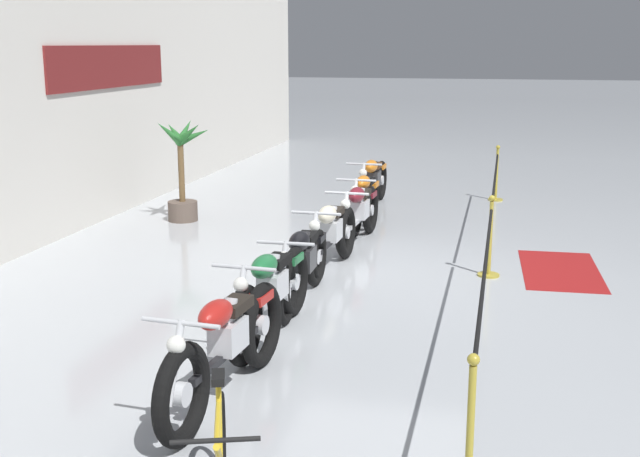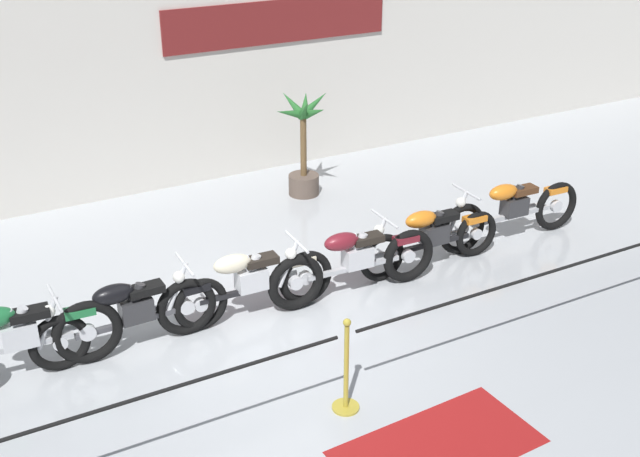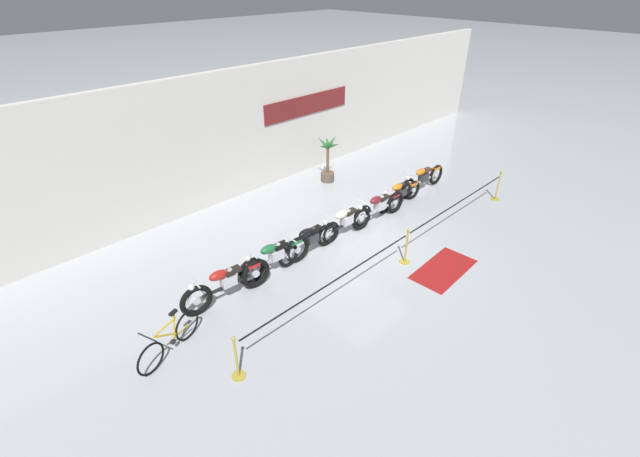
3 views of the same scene
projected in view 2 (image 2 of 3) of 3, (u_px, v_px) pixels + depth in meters
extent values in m
plane|color=#B2B7BC|center=(274.00, 342.00, 9.17)|extent=(120.00, 120.00, 0.00)
cube|color=silver|center=(125.00, 65.00, 12.32)|extent=(28.00, 0.25, 4.20)
cube|color=maroon|center=(279.00, 22.00, 13.13)|extent=(4.00, 0.04, 0.70)
torus|color=black|center=(88.00, 332.00, 8.65)|extent=(0.77, 0.16, 0.76)
cylinder|color=silver|center=(88.00, 332.00, 8.65)|extent=(0.19, 0.09, 0.18)
cube|color=silver|center=(20.00, 334.00, 8.33)|extent=(0.37, 0.24, 0.26)
cylinder|color=silver|center=(12.00, 319.00, 8.22)|extent=(0.19, 0.12, 0.24)
cylinder|color=silver|center=(21.00, 317.00, 8.26)|extent=(0.19, 0.12, 0.24)
cylinder|color=silver|center=(49.00, 332.00, 8.62)|extent=(0.70, 0.11, 0.07)
cube|color=#ADAFB5|center=(17.00, 347.00, 8.37)|extent=(1.16, 0.13, 0.06)
cube|color=black|center=(29.00, 314.00, 8.28)|extent=(0.41, 0.22, 0.09)
cube|color=#1E6B38|center=(80.00, 311.00, 8.52)|extent=(0.33, 0.18, 0.08)
torus|color=black|center=(60.00, 343.00, 8.56)|extent=(0.67, 0.11, 0.67)
torus|color=black|center=(201.00, 305.00, 9.28)|extent=(0.67, 0.11, 0.67)
cylinder|color=silver|center=(60.00, 343.00, 8.56)|extent=(0.16, 0.08, 0.16)
cylinder|color=silver|center=(201.00, 305.00, 9.28)|extent=(0.16, 0.08, 0.16)
cylinder|color=silver|center=(47.00, 323.00, 8.40)|extent=(0.30, 0.06, 0.59)
cube|color=#2D2D30|center=(136.00, 309.00, 8.87)|extent=(0.36, 0.23, 0.26)
cylinder|color=#2D2D30|center=(131.00, 295.00, 8.77)|extent=(0.18, 0.11, 0.24)
cylinder|color=#2D2D30|center=(138.00, 293.00, 8.80)|extent=(0.18, 0.11, 0.24)
cylinder|color=silver|center=(159.00, 308.00, 9.17)|extent=(0.70, 0.08, 0.07)
cube|color=#47474C|center=(133.00, 321.00, 8.91)|extent=(1.29, 0.08, 0.06)
ellipsoid|color=black|center=(113.00, 294.00, 8.66)|extent=(0.46, 0.23, 0.22)
cube|color=black|center=(146.00, 289.00, 8.83)|extent=(0.40, 0.21, 0.09)
cube|color=black|center=(195.00, 287.00, 9.15)|extent=(0.32, 0.16, 0.08)
cylinder|color=silver|center=(54.00, 298.00, 8.33)|extent=(0.04, 0.62, 0.04)
sphere|color=silver|center=(49.00, 311.00, 8.35)|extent=(0.14, 0.14, 0.14)
torus|color=black|center=(187.00, 307.00, 9.18)|extent=(0.72, 0.13, 0.71)
torus|color=black|center=(306.00, 278.00, 9.80)|extent=(0.72, 0.13, 0.71)
cylinder|color=silver|center=(187.00, 307.00, 9.18)|extent=(0.17, 0.09, 0.17)
cylinder|color=silver|center=(306.00, 278.00, 9.80)|extent=(0.17, 0.09, 0.17)
cylinder|color=silver|center=(177.00, 287.00, 9.02)|extent=(0.30, 0.07, 0.59)
cube|color=silver|center=(251.00, 279.00, 9.44)|extent=(0.37, 0.23, 0.26)
cylinder|color=silver|center=(248.00, 265.00, 9.34)|extent=(0.18, 0.12, 0.24)
cylinder|color=silver|center=(254.00, 263.00, 9.37)|extent=(0.18, 0.12, 0.24)
cylinder|color=silver|center=(270.00, 279.00, 9.74)|extent=(0.70, 0.09, 0.07)
cube|color=black|center=(248.00, 290.00, 9.48)|extent=(1.22, 0.10, 0.06)
ellipsoid|color=beige|center=(232.00, 264.00, 9.24)|extent=(0.47, 0.23, 0.22)
cube|color=black|center=(261.00, 260.00, 9.40)|extent=(0.41, 0.21, 0.09)
cube|color=beige|center=(302.00, 260.00, 9.67)|extent=(0.32, 0.17, 0.08)
cylinder|color=silver|center=(185.00, 264.00, 8.95)|extent=(0.05, 0.62, 0.04)
sphere|color=silver|center=(179.00, 277.00, 8.98)|extent=(0.14, 0.14, 0.14)
torus|color=black|center=(296.00, 283.00, 9.67)|extent=(0.74, 0.16, 0.73)
torus|color=black|center=(408.00, 256.00, 10.31)|extent=(0.74, 0.16, 0.73)
cylinder|color=silver|center=(296.00, 283.00, 9.67)|extent=(0.17, 0.09, 0.17)
cylinder|color=silver|center=(408.00, 256.00, 10.31)|extent=(0.17, 0.09, 0.17)
cylinder|color=silver|center=(289.00, 264.00, 9.52)|extent=(0.31, 0.07, 0.59)
cube|color=silver|center=(358.00, 257.00, 9.94)|extent=(0.37, 0.24, 0.26)
cylinder|color=silver|center=(355.00, 243.00, 9.84)|extent=(0.18, 0.12, 0.24)
cylinder|color=silver|center=(361.00, 242.00, 9.87)|extent=(0.18, 0.12, 0.24)
cylinder|color=silver|center=(373.00, 257.00, 10.24)|extent=(0.70, 0.10, 0.07)
cube|color=#ADAFB5|center=(354.00, 268.00, 9.98)|extent=(1.28, 0.12, 0.06)
ellipsoid|color=maroon|center=(341.00, 242.00, 9.74)|extent=(0.47, 0.24, 0.22)
cube|color=black|center=(367.00, 239.00, 9.90)|extent=(0.41, 0.22, 0.09)
cube|color=maroon|center=(406.00, 239.00, 10.18)|extent=(0.33, 0.17, 0.08)
cylinder|color=silver|center=(297.00, 242.00, 9.45)|extent=(0.06, 0.62, 0.04)
sphere|color=silver|center=(291.00, 254.00, 9.47)|extent=(0.14, 0.14, 0.14)
torus|color=black|center=(382.00, 258.00, 10.34)|extent=(0.66, 0.11, 0.66)
torus|color=black|center=(476.00, 234.00, 10.98)|extent=(0.66, 0.11, 0.66)
cylinder|color=silver|center=(382.00, 258.00, 10.34)|extent=(0.16, 0.08, 0.16)
cylinder|color=silver|center=(476.00, 234.00, 10.98)|extent=(0.16, 0.08, 0.16)
cylinder|color=silver|center=(377.00, 239.00, 10.18)|extent=(0.30, 0.06, 0.59)
cube|color=#2D2D30|center=(434.00, 234.00, 10.62)|extent=(0.36, 0.23, 0.26)
cylinder|color=#2D2D30|center=(433.00, 221.00, 10.51)|extent=(0.18, 0.11, 0.24)
cylinder|color=#2D2D30|center=(438.00, 219.00, 10.55)|extent=(0.18, 0.11, 0.24)
cylinder|color=silver|center=(446.00, 235.00, 10.91)|extent=(0.70, 0.08, 0.07)
cube|color=black|center=(431.00, 244.00, 10.66)|extent=(1.22, 0.08, 0.06)
ellipsoid|color=orange|center=(421.00, 219.00, 10.41)|extent=(0.46, 0.23, 0.22)
cube|color=black|center=(443.00, 217.00, 10.58)|extent=(0.40, 0.21, 0.09)
cube|color=orange|center=(475.00, 219.00, 10.86)|extent=(0.32, 0.17, 0.08)
cylinder|color=silver|center=(385.00, 219.00, 10.12)|extent=(0.05, 0.62, 0.04)
sphere|color=silver|center=(379.00, 230.00, 10.14)|extent=(0.14, 0.14, 0.14)
torus|color=black|center=(462.00, 229.00, 11.03)|extent=(0.75, 0.13, 0.74)
torus|color=black|center=(556.00, 206.00, 11.72)|extent=(0.75, 0.13, 0.74)
cylinder|color=silver|center=(462.00, 229.00, 11.03)|extent=(0.18, 0.08, 0.18)
cylinder|color=silver|center=(556.00, 206.00, 11.72)|extent=(0.18, 0.08, 0.18)
cylinder|color=silver|center=(458.00, 211.00, 10.87)|extent=(0.30, 0.06, 0.59)
cube|color=#2D2D30|center=(514.00, 206.00, 11.33)|extent=(0.37, 0.23, 0.26)
cylinder|color=#2D2D30|center=(514.00, 194.00, 11.22)|extent=(0.18, 0.11, 0.24)
cylinder|color=#2D2D30|center=(518.00, 193.00, 11.26)|extent=(0.18, 0.11, 0.24)
cylinder|color=silver|center=(523.00, 208.00, 11.62)|extent=(0.70, 0.09, 0.07)
cube|color=#ADAFB5|center=(511.00, 216.00, 11.37)|extent=(1.35, 0.10, 0.06)
ellipsoid|color=orange|center=(503.00, 192.00, 11.12)|extent=(0.47, 0.23, 0.22)
cube|color=#4C2D19|center=(523.00, 190.00, 11.29)|extent=(0.41, 0.21, 0.09)
cube|color=orange|center=(556.00, 190.00, 11.59)|extent=(0.32, 0.17, 0.08)
cylinder|color=silver|center=(466.00, 192.00, 10.80)|extent=(0.05, 0.62, 0.04)
sphere|color=silver|center=(461.00, 202.00, 10.83)|extent=(0.14, 0.14, 0.14)
cylinder|color=brown|center=(304.00, 184.00, 13.02)|extent=(0.49, 0.49, 0.33)
cylinder|color=brown|center=(303.00, 145.00, 12.73)|extent=(0.10, 0.10, 1.02)
cone|color=#286B2D|center=(314.00, 104.00, 12.52)|extent=(0.52, 0.21, 0.46)
cone|color=#286B2D|center=(305.00, 104.00, 12.61)|extent=(0.39, 0.43, 0.46)
cone|color=#286B2D|center=(293.00, 104.00, 12.51)|extent=(0.39, 0.44, 0.50)
cone|color=#286B2D|center=(291.00, 113.00, 12.36)|extent=(0.59, 0.25, 0.31)
cone|color=#286B2D|center=(305.00, 110.00, 12.28)|extent=(0.30, 0.51, 0.48)
cone|color=#286B2D|center=(314.00, 112.00, 12.35)|extent=(0.30, 0.55, 0.40)
cylinder|color=black|center=(61.00, 422.00, 6.53)|extent=(5.20, 0.04, 0.04)
cylinder|color=black|center=(551.00, 272.00, 8.85)|extent=(5.03, 0.04, 0.04)
cylinder|color=gold|center=(346.00, 407.00, 8.08)|extent=(0.28, 0.28, 0.03)
cylinder|color=gold|center=(346.00, 367.00, 7.87)|extent=(0.05, 0.05, 0.95)
sphere|color=gold|center=(347.00, 323.00, 7.65)|extent=(0.08, 0.08, 0.08)
cube|color=maroon|center=(438.00, 447.00, 7.56)|extent=(1.99, 1.07, 0.01)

